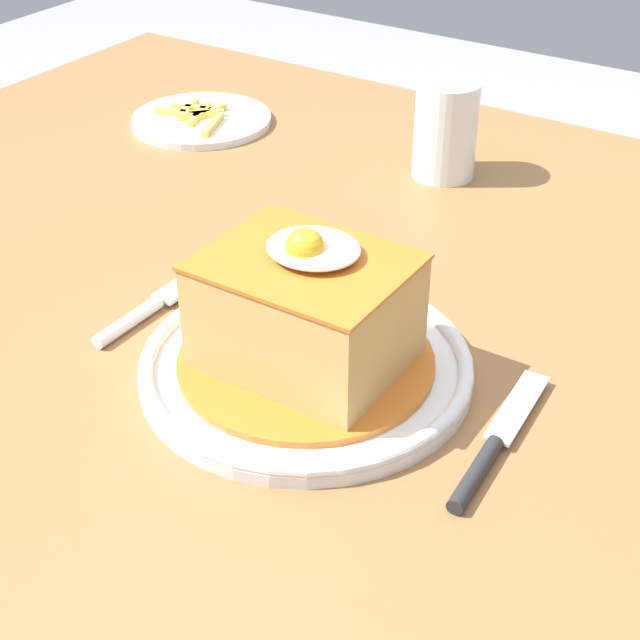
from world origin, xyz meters
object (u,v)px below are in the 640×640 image
Objects in this scene: side_plate_fries at (201,119)px; knife at (488,453)px; drinking_glass at (445,136)px; main_plate at (306,365)px; fork at (146,311)px.

knife is at bearing -33.98° from side_plate_fries.
side_plate_fries is at bearing -174.77° from drinking_glass.
knife is 0.97× the size of side_plate_fries.
main_plate is 0.40m from drinking_glass.
side_plate_fries is at bearing 137.54° from main_plate.
drinking_glass reaches higher than knife.
main_plate is 2.47× the size of drinking_glass.
main_plate reaches higher than knife.
knife is 1.58× the size of drinking_glass.
drinking_glass is (-0.08, 0.39, 0.04)m from main_plate.
main_plate reaches higher than fork.
fork is 0.40m from drinking_glass.
side_plate_fries is at bearing 146.02° from knife.
main_plate is at bearing 1.88° from fork.
main_plate is 0.53m from side_plate_fries.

